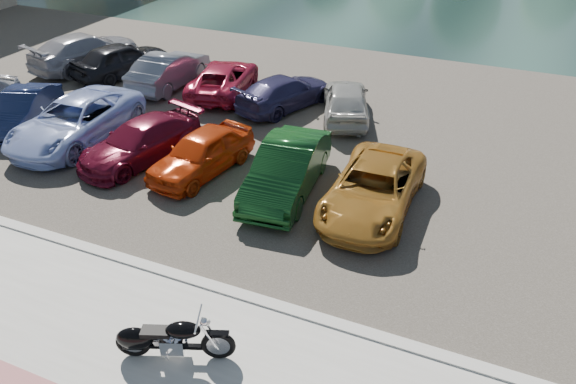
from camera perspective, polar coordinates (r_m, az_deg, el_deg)
name	(u,v)px	position (r m, az deg, el deg)	size (l,w,h in m)	color
ground	(194,363)	(11.60, -9.57, -16.75)	(200.00, 200.00, 0.00)	#595447
kerb	(241,296)	(12.73, -4.83, -10.46)	(60.00, 0.30, 0.14)	#ACAAA2
parking_lot	(360,134)	(19.77, 7.36, 5.87)	(60.00, 18.00, 0.04)	#3C3630
motorcycle	(164,339)	(11.35, -12.51, -14.37)	(2.23, 1.11, 1.05)	black
car_1	(23,110)	(21.95, -25.35, 7.57)	(1.33, 3.83, 1.26)	#141D40
car_2	(75,121)	(20.12, -20.79, 6.80)	(2.39, 5.18, 1.44)	#A0B3E8
car_3	(141,141)	(18.27, -14.75, 5.00)	(1.74, 4.28, 1.24)	maroon
car_4	(201,153)	(17.13, -8.79, 3.96)	(1.54, 3.83, 1.31)	#BD340C
car_5	(287,169)	(15.89, -0.13, 2.32)	(1.54, 4.43, 1.46)	#103E17
car_6	(373,189)	(15.31, 8.64, 0.34)	(2.17, 4.70, 1.31)	#B07628
car_7	(85,50)	(27.24, -19.93, 13.37)	(2.08, 5.11, 1.48)	#9A9AA3
car_8	(121,59)	(25.62, -16.57, 12.80)	(1.72, 4.26, 1.45)	black
car_9	(169,70)	(23.96, -11.98, 12.06)	(1.48, 4.26, 1.40)	slate
car_10	(224,78)	(22.91, -6.57, 11.40)	(2.05, 4.44, 1.23)	#A71B39
car_11	(285,92)	(21.44, -0.33, 10.12)	(1.71, 4.20, 1.22)	#2D2A52
car_12	(346,100)	(20.66, 5.92, 9.28)	(1.61, 4.00, 1.36)	#B2B2AD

